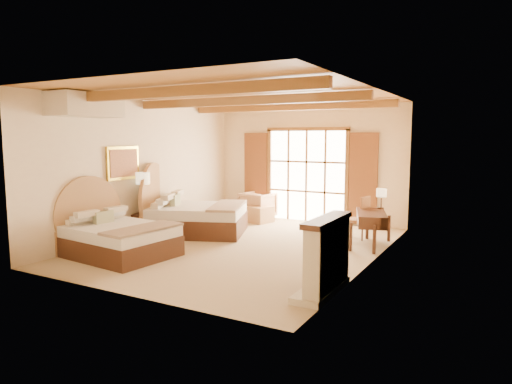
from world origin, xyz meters
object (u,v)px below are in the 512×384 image
Objects in this scene: nightstand at (145,225)px; armchair at (258,206)px; desk at (371,228)px; bed_near at (114,235)px; bed_far at (191,214)px.

armchair reaches higher than nightstand.
armchair reaches higher than desk.
bed_near is 3.94× the size of nightstand.
bed_near is 5.34m from desk.
desk is at bearing -11.69° from bed_far.
desk is (4.26, 3.22, -0.01)m from bed_near.
bed_near is 2.56× the size of armchair.
bed_far reaches higher than nightstand.
bed_near is 4.93m from armchair.
armchair is (1.20, 3.34, 0.11)m from nightstand.
bed_near reaches higher than desk.
desk is at bearing 42.69° from bed_near.
bed_near is at bearing 90.29° from armchair.
bed_far is 5.20× the size of nightstand.
nightstand is 3.55m from armchair.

